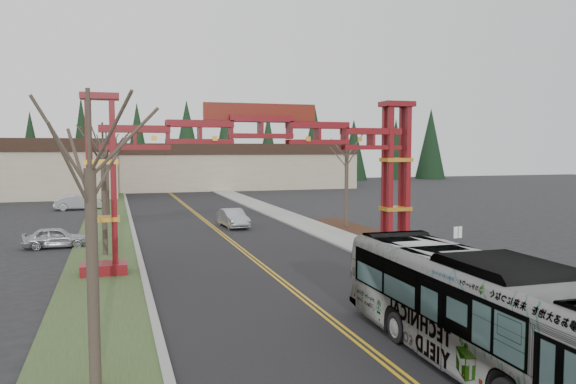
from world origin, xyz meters
name	(u,v)px	position (x,y,z in m)	size (l,w,h in m)	color
road	(234,244)	(0.00, 25.00, 0.01)	(12.00, 110.00, 0.02)	black
lane_line_left	(232,244)	(-0.12, 25.00, 0.03)	(0.12, 100.00, 0.01)	gold
lane_line_right	(236,243)	(0.12, 25.00, 0.03)	(0.12, 100.00, 0.01)	gold
curb_right	(322,238)	(6.15, 25.00, 0.07)	(0.30, 110.00, 0.15)	gray
sidewalk_right	(341,237)	(7.60, 25.00, 0.08)	(2.60, 110.00, 0.14)	gray
landscape_strip	(522,285)	(10.20, 10.00, 0.06)	(2.60, 50.00, 0.12)	black
grass_median	(106,250)	(-8.00, 25.00, 0.04)	(4.00, 110.00, 0.08)	#314A25
curb_left	(137,248)	(-6.15, 25.00, 0.07)	(0.30, 110.00, 0.15)	gray
gateway_arch	(260,153)	(0.00, 18.00, 5.98)	(18.20, 1.60, 8.90)	#650D0E
retail_building_east	(225,165)	(10.00, 79.95, 3.51)	(38.00, 20.30, 7.00)	tan
conifer_treeline	(158,147)	(0.25, 92.00, 6.49)	(116.10, 5.60, 13.00)	black
transit_bus	(474,309)	(2.36, 2.66, 1.64)	(2.76, 11.80, 3.29)	#A3A5AB
silver_sedan	(233,218)	(1.52, 32.68, 0.73)	(1.55, 4.44, 1.46)	#A5A8AD
parked_car_near_a	(56,237)	(-11.00, 26.91, 0.67)	(1.58, 3.94, 1.34)	#ACADB4
parked_car_far_a	(78,202)	(-11.00, 49.97, 0.77)	(1.63, 4.68, 1.54)	#9A9DA1
bare_tree_median_near	(90,170)	(-8.00, 4.20, 5.69)	(3.05, 3.05, 7.74)	#382D26
bare_tree_median_mid	(103,158)	(-8.00, 23.18, 5.70)	(3.02, 3.02, 7.74)	#382D26
bare_tree_median_far	(106,152)	(-8.00, 39.31, 5.95)	(3.25, 3.25, 8.14)	#382D26
bare_tree_right_far	(347,155)	(10.00, 29.79, 5.75)	(3.02, 3.02, 7.79)	#382D26
street_sign	(458,238)	(9.56, 14.13, 1.58)	(0.50, 0.08, 2.20)	#3F3F44
barrel_south	(415,250)	(8.74, 16.99, 0.50)	(0.54, 0.54, 0.99)	orange
barrel_mid	(396,242)	(9.09, 19.94, 0.51)	(0.55, 0.55, 1.02)	orange
barrel_north	(385,235)	(9.84, 22.80, 0.48)	(0.52, 0.52, 0.96)	orange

